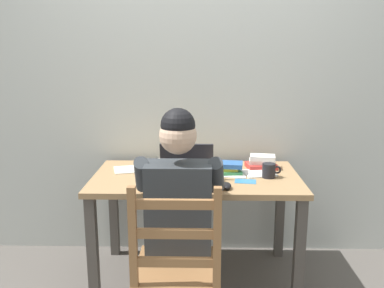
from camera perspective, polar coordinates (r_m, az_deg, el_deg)
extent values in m
plane|color=#56514C|center=(2.99, 0.54, -17.61)|extent=(8.00, 8.00, 0.00)
cube|color=beige|center=(3.02, 0.69, 8.78)|extent=(6.00, 0.04, 2.60)
cube|color=#9E7A51|center=(2.70, 0.57, -4.68)|extent=(1.33, 0.72, 0.03)
cube|color=#4C4742|center=(2.63, -13.46, -14.01)|extent=(0.06, 0.06, 0.68)
cube|color=#4C4742|center=(2.62, 14.48, -14.22)|extent=(0.06, 0.06, 0.68)
cube|color=#4C4742|center=(3.18, -10.66, -9.02)|extent=(0.06, 0.06, 0.68)
cube|color=#4C4742|center=(3.17, 11.94, -9.16)|extent=(0.06, 0.06, 0.68)
cube|color=#33383D|center=(2.20, -1.86, -8.98)|extent=(0.34, 0.20, 0.50)
sphere|color=#DBB293|center=(2.08, -1.93, 1.16)|extent=(0.19, 0.19, 0.19)
sphere|color=black|center=(2.07, -1.94, 2.58)|extent=(0.17, 0.17, 0.17)
cube|color=black|center=(2.16, -1.82, 2.49)|extent=(0.13, 0.10, 0.01)
cylinder|color=#38383D|center=(2.49, -3.69, -12.58)|extent=(0.13, 0.40, 0.13)
cylinder|color=#38383D|center=(2.48, 0.57, -12.65)|extent=(0.13, 0.40, 0.13)
cylinder|color=#38383D|center=(2.76, -3.26, -15.01)|extent=(0.10, 0.10, 0.45)
cylinder|color=#38383D|center=(2.76, 0.61, -15.07)|extent=(0.10, 0.10, 0.45)
cylinder|color=#33383D|center=(2.25, -6.88, -4.23)|extent=(0.10, 0.25, 0.24)
cylinder|color=#DBB293|center=(2.49, -6.09, -4.66)|extent=(0.07, 0.28, 0.07)
sphere|color=#DBB293|center=(2.62, -5.49, -3.74)|extent=(0.08, 0.08, 0.08)
cylinder|color=#33383D|center=(2.23, 3.40, -4.32)|extent=(0.10, 0.25, 0.24)
cylinder|color=#DBB293|center=(2.47, 3.18, -4.74)|extent=(0.07, 0.28, 0.07)
sphere|color=#DBB293|center=(2.61, 2.85, -3.81)|extent=(0.08, 0.08, 0.08)
cube|color=olive|center=(2.20, -1.98, -16.45)|extent=(0.42, 0.42, 0.02)
cube|color=olive|center=(2.48, 2.96, -18.86)|extent=(0.04, 0.04, 0.43)
cube|color=olive|center=(2.49, -6.29, -18.68)|extent=(0.04, 0.04, 0.43)
cube|color=olive|center=(1.91, 3.47, -12.75)|extent=(0.04, 0.04, 0.48)
cube|color=olive|center=(1.94, -8.11, -12.54)|extent=(0.04, 0.04, 0.48)
cube|color=olive|center=(1.97, -2.32, -15.86)|extent=(0.36, 0.02, 0.04)
cube|color=olive|center=(1.91, -2.36, -12.17)|extent=(0.36, 0.02, 0.04)
cube|color=olive|center=(1.85, -2.40, -8.24)|extent=(0.36, 0.02, 0.04)
cube|color=#232328|center=(2.49, -0.85, -5.61)|extent=(0.33, 0.23, 0.02)
cube|color=#38383D|center=(2.49, -0.85, -5.40)|extent=(0.29, 0.17, 0.00)
cube|color=#232328|center=(2.59, -0.74, -2.21)|extent=(0.33, 0.06, 0.22)
cube|color=silver|center=(2.59, -0.74, -2.21)|extent=(0.29, 0.05, 0.19)
ellipsoid|color=black|center=(2.45, 4.71, -5.72)|extent=(0.06, 0.10, 0.03)
cylinder|color=beige|center=(2.71, -4.02, -3.14)|extent=(0.08, 0.08, 0.10)
torus|color=beige|center=(2.71, -2.88, -3.05)|extent=(0.05, 0.01, 0.05)
cylinder|color=black|center=(2.69, 10.47, -3.59)|extent=(0.08, 0.08, 0.09)
torus|color=black|center=(2.69, 11.60, -3.49)|extent=(0.05, 0.01, 0.05)
cube|color=#BC332D|center=(2.90, 9.45, -2.95)|extent=(0.22, 0.18, 0.03)
cube|color=white|center=(2.89, 9.59, -2.39)|extent=(0.19, 0.13, 0.03)
cube|color=white|center=(2.88, 9.65, -1.85)|extent=(0.18, 0.13, 0.03)
cube|color=#38844C|center=(2.74, 4.92, -3.80)|extent=(0.18, 0.16, 0.02)
cube|color=gold|center=(2.75, 4.59, -3.24)|extent=(0.16, 0.14, 0.02)
cube|color=#2D5B9E|center=(2.73, 4.84, -2.82)|extent=(0.21, 0.14, 0.03)
cube|color=silver|center=(2.74, 4.76, -4.02)|extent=(0.27, 0.22, 0.01)
cube|color=white|center=(2.76, 9.13, -3.96)|extent=(0.24, 0.22, 0.01)
cube|color=silver|center=(2.85, -8.41, -3.46)|extent=(0.26, 0.22, 0.01)
cube|color=teal|center=(2.60, 7.33, -5.09)|extent=(0.14, 0.10, 0.00)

